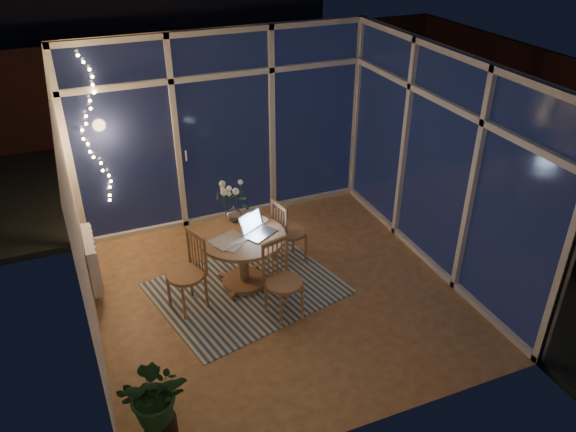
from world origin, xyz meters
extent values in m
plane|color=brown|center=(0.00, 0.00, 0.00)|extent=(4.00, 4.00, 0.00)
plane|color=silver|center=(0.00, 0.00, 2.60)|extent=(4.00, 4.00, 0.00)
cube|color=silver|center=(0.00, 2.00, 1.30)|extent=(4.00, 0.04, 2.60)
cube|color=silver|center=(0.00, -2.00, 1.30)|extent=(4.00, 0.04, 2.60)
cube|color=silver|center=(-2.00, 0.00, 1.30)|extent=(0.04, 4.00, 2.60)
cube|color=silver|center=(2.00, 0.00, 1.30)|extent=(0.04, 4.00, 2.60)
cube|color=silver|center=(0.00, 1.96, 1.30)|extent=(4.00, 0.10, 2.60)
cube|color=silver|center=(1.96, 0.00, 1.30)|extent=(0.10, 4.00, 2.60)
cube|color=white|center=(-1.94, 0.90, 0.40)|extent=(0.10, 0.70, 0.58)
cube|color=black|center=(0.50, 5.00, -0.06)|extent=(12.00, 6.00, 0.10)
cube|color=#341B13|center=(0.00, 5.50, 0.90)|extent=(11.00, 0.08, 1.80)
sphere|color=black|center=(-0.80, 3.40, 0.45)|extent=(0.90, 0.90, 0.90)
cube|color=beige|center=(-0.33, 0.23, 0.01)|extent=(2.32, 2.02, 0.01)
cylinder|color=#8B5E3E|center=(-0.33, 0.33, 0.34)|extent=(1.19, 1.19, 0.67)
cube|color=#8B5E3E|center=(-1.03, 0.15, 0.46)|extent=(0.55, 0.55, 0.93)
cube|color=#8B5E3E|center=(0.36, 0.57, 0.44)|extent=(0.48, 0.48, 0.88)
cube|color=#8B5E3E|center=(-0.10, -0.36, 0.45)|extent=(0.50, 0.50, 0.90)
imported|color=white|center=(-0.31, 0.68, 0.78)|extent=(0.24, 0.24, 0.21)
imported|color=silver|center=(-0.04, 0.52, 0.69)|extent=(0.18, 0.18, 0.04)
cube|color=silver|center=(-0.51, 0.27, 0.68)|extent=(0.46, 0.42, 0.01)
cube|color=black|center=(-0.20, 0.27, 0.68)|extent=(0.12, 0.06, 0.01)
imported|color=#184422|center=(-1.65, -1.40, 0.38)|extent=(0.64, 0.59, 0.76)
camera|label=1|loc=(-1.88, -4.81, 4.01)|focal=35.00mm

